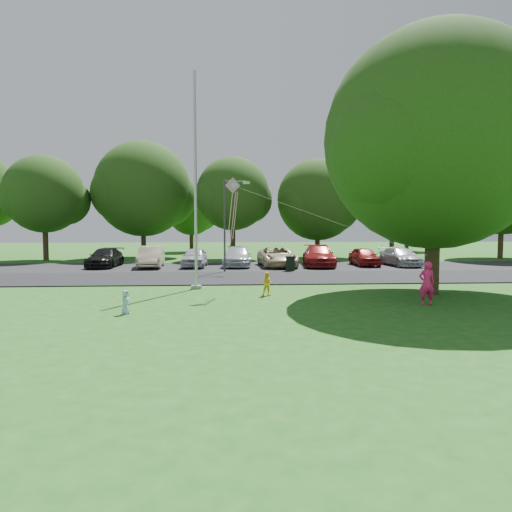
{
  "coord_description": "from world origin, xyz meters",
  "views": [
    {
      "loc": [
        -2.02,
        -16.34,
        3.03
      ],
      "look_at": [
        -0.76,
        4.0,
        1.6
      ],
      "focal_mm": 32.0,
      "sensor_mm": 36.0,
      "label": 1
    }
  ],
  "objects": [
    {
      "name": "horizon_trees",
      "position": [
        4.06,
        33.88,
        4.3
      ],
      "size": [
        77.46,
        7.2,
        7.02
      ],
      "color": "#332316",
      "rests_on": "ground"
    },
    {
      "name": "trash_can",
      "position": [
        1.95,
        12.36,
        0.5
      ],
      "size": [
        0.63,
        0.63,
        0.99
      ],
      "rotation": [
        0.0,
        0.0,
        -0.42
      ],
      "color": "black",
      "rests_on": "ground"
    },
    {
      "name": "flagpole",
      "position": [
        -3.5,
        5.0,
        4.17
      ],
      "size": [
        0.5,
        0.5,
        10.0
      ],
      "color": "#B7BABF",
      "rests_on": "ground"
    },
    {
      "name": "child_yellow",
      "position": [
        -0.35,
        2.72,
        0.51
      ],
      "size": [
        0.5,
        0.39,
        1.01
      ],
      "primitive_type": "imported",
      "rotation": [
        0.0,
        0.0,
        -0.01
      ],
      "color": "yellow",
      "rests_on": "ground"
    },
    {
      "name": "parked_cars",
      "position": [
        0.23,
        15.48,
        0.75
      ],
      "size": [
        22.85,
        5.44,
        1.48
      ],
      "color": "black",
      "rests_on": "ground"
    },
    {
      "name": "big_tree",
      "position": [
        6.68,
        2.64,
        6.39
      ],
      "size": [
        9.88,
        9.35,
        11.31
      ],
      "rotation": [
        0.0,
        0.0,
        0.05
      ],
      "color": "#332316",
      "rests_on": "ground"
    },
    {
      "name": "kite",
      "position": [
        -1.62,
        3.02,
        4.19
      ],
      "size": [
        7.53,
        3.23,
        3.12
      ],
      "rotation": [
        0.0,
        0.0,
        0.28
      ],
      "color": "pink",
      "rests_on": "ground"
    },
    {
      "name": "ground",
      "position": [
        0.0,
        0.0,
        0.0
      ],
      "size": [
        120.0,
        120.0,
        0.0
      ],
      "primitive_type": "plane",
      "color": "#1D5616",
      "rests_on": "ground"
    },
    {
      "name": "woman",
      "position": [
        5.4,
        0.15,
        0.82
      ],
      "size": [
        0.61,
        0.41,
        1.65
      ],
      "primitive_type": "imported",
      "rotation": [
        0.0,
        0.0,
        3.11
      ],
      "color": "#FF216C",
      "rests_on": "ground"
    },
    {
      "name": "park_road",
      "position": [
        0.0,
        9.0,
        0.03
      ],
      "size": [
        60.0,
        6.0,
        0.06
      ],
      "primitive_type": "cube",
      "color": "black",
      "rests_on": "ground"
    },
    {
      "name": "street_lamp",
      "position": [
        -1.98,
        12.15,
        3.49
      ],
      "size": [
        1.63,
        0.22,
        5.8
      ],
      "rotation": [
        0.0,
        0.0,
        0.01
      ],
      "color": "#3F3F44",
      "rests_on": "ground"
    },
    {
      "name": "parking_strip",
      "position": [
        0.0,
        15.5,
        0.03
      ],
      "size": [
        42.0,
        7.0,
        0.06
      ],
      "primitive_type": "cube",
      "color": "black",
      "rests_on": "ground"
    },
    {
      "name": "tree_row",
      "position": [
        1.59,
        24.23,
        5.71
      ],
      "size": [
        64.35,
        11.94,
        10.88
      ],
      "color": "#332316",
      "rests_on": "ground"
    },
    {
      "name": "child_blue",
      "position": [
        -5.47,
        -0.93,
        0.41
      ],
      "size": [
        0.36,
        0.46,
        0.82
      ],
      "primitive_type": "imported",
      "rotation": [
        0.0,
        0.0,
        1.28
      ],
      "color": "#92C0E0",
      "rests_on": "ground"
    }
  ]
}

